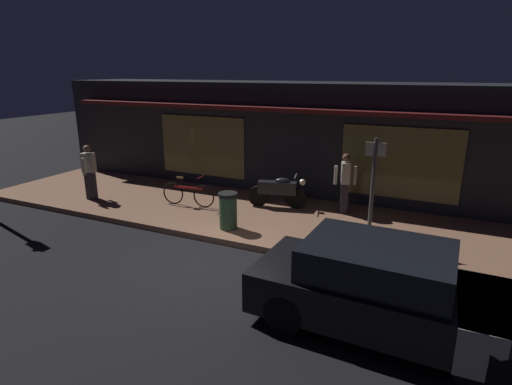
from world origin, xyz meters
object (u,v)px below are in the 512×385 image
object	(u,v)px
sign_post	(373,184)
trash_bin	(228,211)
bicycle_parked	(188,194)
motorcycle	(278,191)
person_bystander	(345,182)
person_photographer	(89,171)
parked_car_near	(382,289)

from	to	relation	value
sign_post	trash_bin	size ratio (longest dim) A/B	2.58
bicycle_parked	trash_bin	size ratio (longest dim) A/B	1.78
trash_bin	motorcycle	bearing A→B (deg)	76.69
bicycle_parked	trash_bin	distance (m)	2.23
bicycle_parked	person_bystander	bearing A→B (deg)	17.33
person_photographer	motorcycle	bearing A→B (deg)	16.97
person_bystander	parked_car_near	xyz separation A→B (m)	(1.76, -4.89, -0.32)
person_bystander	bicycle_parked	bearing A→B (deg)	-162.67
sign_post	trash_bin	world-z (taller)	sign_post
trash_bin	person_bystander	bearing A→B (deg)	46.32
motorcycle	trash_bin	world-z (taller)	motorcycle
parked_car_near	person_photographer	bearing A→B (deg)	162.49
motorcycle	person_bystander	size ratio (longest dim) A/B	1.00
person_photographer	parked_car_near	size ratio (longest dim) A/B	0.40
motorcycle	parked_car_near	bearing A→B (deg)	-51.84
bicycle_parked	trash_bin	bearing A→B (deg)	-29.67
motorcycle	bicycle_parked	bearing A→B (deg)	-157.73
person_bystander	motorcycle	bearing A→B (deg)	-169.69
person_photographer	parked_car_near	bearing A→B (deg)	-17.51
person_photographer	trash_bin	bearing A→B (deg)	-4.70
person_bystander	sign_post	xyz separation A→B (m)	(1.00, -1.68, 0.48)
person_bystander	sign_post	bearing A→B (deg)	-59.18
bicycle_parked	sign_post	bearing A→B (deg)	-3.87
parked_car_near	bicycle_parked	bearing A→B (deg)	149.36
trash_bin	parked_car_near	xyz separation A→B (m)	(4.08, -2.46, 0.08)
person_bystander	trash_bin	distance (m)	3.39
person_photographer	trash_bin	xyz separation A→B (m)	(5.03, -0.41, -0.41)
bicycle_parked	person_photographer	distance (m)	3.21
trash_bin	sign_post	bearing A→B (deg)	12.66
trash_bin	parked_car_near	world-z (taller)	parked_car_near
person_photographer	sign_post	bearing A→B (deg)	2.29
sign_post	person_bystander	bearing A→B (deg)	120.82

